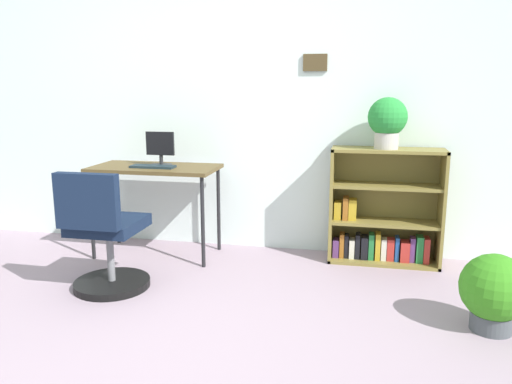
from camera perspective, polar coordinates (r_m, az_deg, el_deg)
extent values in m
plane|color=#9D8797|center=(2.70, -17.46, -19.07)|extent=(6.24, 6.24, 0.00)
cube|color=silver|center=(4.32, -4.37, 9.64)|extent=(5.20, 0.10, 2.40)
cube|color=#47381F|center=(4.11, 6.79, 14.50)|extent=(0.19, 0.02, 0.13)
cube|color=brown|center=(4.12, -11.50, 2.70)|extent=(1.01, 0.52, 0.03)
cylinder|color=black|center=(4.21, -18.32, -2.64)|extent=(0.03, 0.03, 0.71)
cylinder|color=black|center=(3.83, -6.11, -3.49)|extent=(0.03, 0.03, 0.71)
cylinder|color=black|center=(4.58, -15.61, -1.34)|extent=(0.03, 0.03, 0.71)
cylinder|color=black|center=(4.23, -4.31, -1.98)|extent=(0.03, 0.03, 0.71)
cylinder|color=#262628|center=(4.14, -10.77, 3.07)|extent=(0.17, 0.17, 0.01)
cylinder|color=#262628|center=(4.13, -10.79, 3.68)|extent=(0.03, 0.03, 0.08)
cube|color=black|center=(4.11, -10.92, 5.48)|extent=(0.23, 0.02, 0.19)
cube|color=#1A2930|center=(4.04, -11.72, 2.87)|extent=(0.35, 0.13, 0.02)
cylinder|color=black|center=(3.67, -16.12, -10.03)|extent=(0.52, 0.52, 0.05)
cylinder|color=slate|center=(3.61, -16.31, -6.99)|extent=(0.05, 0.05, 0.36)
cube|color=#121E36|center=(3.54, -16.51, -3.61)|extent=(0.44, 0.44, 0.08)
cube|color=#121E36|center=(3.28, -18.79, -1.04)|extent=(0.42, 0.07, 0.36)
cube|color=olive|center=(4.03, 8.66, -1.36)|extent=(0.02, 0.30, 0.91)
cube|color=olive|center=(4.07, 20.44, -1.83)|extent=(0.02, 0.30, 0.91)
cube|color=olive|center=(3.95, 14.91, 4.65)|extent=(0.86, 0.30, 0.02)
cube|color=olive|center=(4.15, 14.26, -7.56)|extent=(0.86, 0.30, 0.02)
cube|color=olive|center=(4.16, 14.50, -1.17)|extent=(0.86, 0.02, 0.91)
cube|color=olive|center=(4.06, 14.49, -3.35)|extent=(0.81, 0.28, 0.02)
cube|color=olive|center=(4.00, 14.70, 0.68)|extent=(0.81, 0.28, 0.02)
cube|color=#593372|center=(4.11, 9.14, -6.30)|extent=(0.05, 0.11, 0.14)
cube|color=#99591E|center=(4.10, 9.81, -5.98)|extent=(0.03, 0.11, 0.19)
cube|color=black|center=(4.10, 10.32, -6.08)|extent=(0.03, 0.10, 0.18)
cube|color=beige|center=(4.11, 10.91, -6.32)|extent=(0.04, 0.11, 0.15)
cube|color=black|center=(4.10, 11.55, -6.04)|extent=(0.04, 0.11, 0.20)
cube|color=black|center=(4.10, 12.30, -6.17)|extent=(0.05, 0.12, 0.18)
cube|color=#237238|center=(4.10, 13.04, -6.04)|extent=(0.04, 0.11, 0.21)
cube|color=#B79323|center=(4.10, 13.75, -6.01)|extent=(0.04, 0.12, 0.22)
cube|color=beige|center=(4.11, 14.39, -6.32)|extent=(0.04, 0.11, 0.17)
cube|color=#B22D28|center=(4.11, 15.12, -6.33)|extent=(0.06, 0.10, 0.17)
cube|color=#1E478C|center=(4.11, 15.81, -6.23)|extent=(0.03, 0.10, 0.19)
cube|color=#B22D28|center=(4.13, 16.64, -6.49)|extent=(0.07, 0.13, 0.16)
cube|color=#593372|center=(4.13, 17.44, -6.27)|extent=(0.04, 0.09, 0.20)
cube|color=#237238|center=(4.13, 18.18, -6.20)|extent=(0.05, 0.11, 0.21)
cube|color=#B22D28|center=(4.14, 18.88, -6.29)|extent=(0.04, 0.12, 0.20)
cube|color=#B79323|center=(4.03, 9.35, -2.04)|extent=(0.06, 0.11, 0.14)
cube|color=#99591E|center=(4.02, 10.22, -1.82)|extent=(0.04, 0.13, 0.18)
cube|color=#B79323|center=(4.02, 10.99, -1.95)|extent=(0.06, 0.11, 0.17)
cylinder|color=#B7B2A8|center=(3.92, 14.69, 5.70)|extent=(0.18, 0.18, 0.12)
sphere|color=#258935|center=(3.91, 14.83, 8.31)|extent=(0.29, 0.29, 0.29)
cylinder|color=#474C51|center=(3.24, 25.30, -13.25)|extent=(0.23, 0.23, 0.11)
sphere|color=#35851C|center=(3.16, 25.63, -9.83)|extent=(0.38, 0.38, 0.38)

